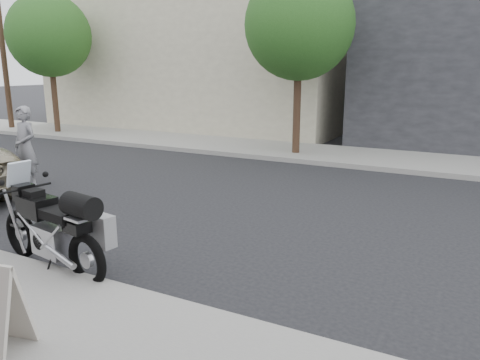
% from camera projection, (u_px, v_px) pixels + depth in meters
% --- Properties ---
extents(ground, '(120.00, 120.00, 0.00)m').
position_uv_depth(ground, '(282.00, 216.00, 9.34)').
color(ground, black).
rests_on(ground, ground).
extents(far_sidewalk, '(44.00, 3.00, 0.15)m').
position_uv_depth(far_sidewalk, '(360.00, 157.00, 14.93)').
color(far_sidewalk, gray).
rests_on(far_sidewalk, ground).
extents(far_building_cream, '(14.00, 11.00, 8.00)m').
position_uv_depth(far_building_cream, '(222.00, 44.00, 24.06)').
color(far_building_cream, '#A9A187').
rests_on(far_building_cream, ground).
extents(street_tree_mid, '(3.40, 3.40, 5.70)m').
position_uv_depth(street_tree_mid, '(299.00, 25.00, 14.43)').
color(street_tree_mid, '#3B281B').
rests_on(street_tree_mid, far_sidewalk).
extents(street_tree_right, '(3.40, 3.40, 5.70)m').
position_uv_depth(street_tree_right, '(49.00, 36.00, 19.36)').
color(street_tree_right, '#3B281B').
rests_on(street_tree_right, far_sidewalk).
extents(utility_pole, '(0.24, 0.24, 6.70)m').
position_uv_depth(utility_pole, '(3.00, 52.00, 20.86)').
color(utility_pole, '#3B281B').
rests_on(utility_pole, far_sidewalk).
extents(motorcycle, '(2.44, 0.84, 1.55)m').
position_uv_depth(motorcycle, '(58.00, 228.00, 6.65)').
color(motorcycle, black).
rests_on(motorcycle, ground).
extents(pedestrian, '(0.77, 0.55, 1.99)m').
position_uv_depth(pedestrian, '(26.00, 147.00, 11.43)').
color(pedestrian, gray).
rests_on(pedestrian, ground).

